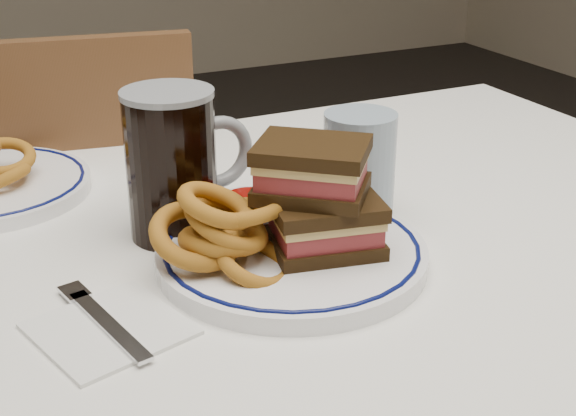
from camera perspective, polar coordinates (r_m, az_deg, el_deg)
name	(u,v)px	position (r m, az deg, el deg)	size (l,w,h in m)	color
dining_table	(282,315)	(0.97, -0.45, -7.64)	(1.27, 0.87, 0.75)	white
chair_far	(71,264)	(1.45, -15.20, -3.87)	(0.49, 0.49, 0.91)	#4D3118
main_plate	(292,253)	(0.86, 0.26, -3.24)	(0.29, 0.29, 0.02)	white
reuben_sandwich	(319,197)	(0.83, 2.19, 0.79)	(0.14, 0.14, 0.12)	black
onion_rings_main	(224,229)	(0.81, -4.58, -1.53)	(0.15, 0.13, 0.11)	brown
ketchup_ramekin	(248,209)	(0.90, -2.85, -0.04)	(0.06, 0.06, 0.04)	white
beer_mug	(174,163)	(0.90, -8.09, 3.21)	(0.15, 0.10, 0.17)	black
water_glass	(359,169)	(0.94, 5.06, 2.80)	(0.08, 0.08, 0.13)	#8EA3B7
napkin_fork	(108,327)	(0.77, -12.69, -8.24)	(0.15, 0.17, 0.01)	white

